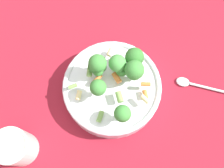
% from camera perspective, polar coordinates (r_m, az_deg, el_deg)
% --- Properties ---
extents(ground_plane, '(3.00, 3.00, 0.00)m').
position_cam_1_polar(ground_plane, '(0.70, -0.00, -1.66)').
color(ground_plane, maroon).
extents(bowl, '(0.25, 0.25, 0.05)m').
position_cam_1_polar(bowl, '(0.67, -0.00, -0.93)').
color(bowl, silver).
rests_on(bowl, ground_plane).
extents(pasta_salad, '(0.18, 0.20, 0.08)m').
position_cam_1_polar(pasta_salad, '(0.62, 1.23, 2.45)').
color(pasta_salad, '#8CB766').
rests_on(pasta_salad, bowl).
extents(cup, '(0.08, 0.08, 0.10)m').
position_cam_1_polar(cup, '(0.66, -20.24, -12.79)').
color(cup, silver).
rests_on(cup, ground_plane).
extents(spoon, '(0.16, 0.08, 0.01)m').
position_cam_1_polar(spoon, '(0.74, 17.80, -0.21)').
color(spoon, silver).
rests_on(spoon, ground_plane).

